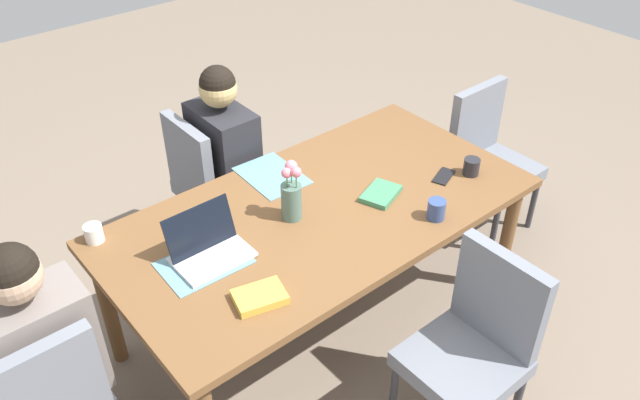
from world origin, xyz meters
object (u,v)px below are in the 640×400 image
(coffee_mug_near_right, at_px, (436,209))
(phone_black, at_px, (444,176))
(chair_far_left_far, at_px, (476,340))
(chair_head_left_right_near, at_px, (487,153))
(person_head_right_left_mid, at_px, (52,380))
(book_red_cover, at_px, (381,194))
(flower_vase, at_px, (291,195))
(coffee_mug_near_left, at_px, (471,167))
(dining_table, at_px, (320,221))
(person_near_left_near, at_px, (227,176))
(coffee_mug_centre_left, at_px, (94,233))
(chair_near_left_near, at_px, (210,180))
(laptop_head_right_left_mid, at_px, (208,248))
(book_blue_cover, at_px, (260,297))

(coffee_mug_near_right, distance_m, phone_black, 0.35)
(chair_far_left_far, bearing_deg, chair_head_left_right_near, -143.42)
(person_head_right_left_mid, height_order, book_red_cover, person_head_right_left_mid)
(flower_vase, xyz_separation_m, coffee_mug_near_left, (-0.91, 0.30, -0.08))
(dining_table, xyz_separation_m, person_head_right_left_mid, (1.32, -0.04, -0.15))
(flower_vase, height_order, phone_black, flower_vase)
(person_near_left_near, height_order, chair_far_left_far, person_near_left_near)
(chair_head_left_right_near, height_order, phone_black, chair_head_left_right_near)
(coffee_mug_near_right, bearing_deg, coffee_mug_centre_left, -33.62)
(coffee_mug_near_left, xyz_separation_m, book_red_cover, (0.48, -0.15, -0.03))
(chair_head_left_right_near, relative_size, flower_vase, 3.08)
(book_red_cover, distance_m, phone_black, 0.37)
(chair_far_left_far, bearing_deg, book_red_cover, -102.27)
(phone_black, bearing_deg, book_red_cover, -34.11)
(chair_near_left_near, xyz_separation_m, coffee_mug_near_right, (-0.46, 1.25, 0.30))
(chair_far_left_far, xyz_separation_m, laptop_head_right_left_mid, (0.70, -0.91, 0.29))
(person_near_left_near, xyz_separation_m, chair_head_left_right_near, (-1.37, 0.76, -0.03))
(chair_far_left_far, height_order, flower_vase, flower_vase)
(coffee_mug_centre_left, distance_m, book_blue_cover, 0.84)
(coffee_mug_near_right, bearing_deg, coffee_mug_near_left, -162.13)
(chair_near_left_near, distance_m, phone_black, 1.31)
(laptop_head_right_left_mid, distance_m, book_red_cover, 0.88)
(coffee_mug_near_right, distance_m, book_red_cover, 0.30)
(flower_vase, bearing_deg, coffee_mug_near_left, 162.06)
(book_blue_cover, bearing_deg, chair_far_left_far, 155.86)
(dining_table, bearing_deg, chair_near_left_near, -83.67)
(person_head_right_left_mid, distance_m, chair_head_left_right_near, 2.67)
(chair_far_left_far, bearing_deg, dining_table, -81.89)
(dining_table, distance_m, coffee_mug_centre_left, 1.02)
(dining_table, xyz_separation_m, book_blue_cover, (0.57, 0.31, 0.09))
(chair_near_left_near, xyz_separation_m, phone_black, (-0.74, 1.05, 0.25))
(flower_vase, distance_m, coffee_mug_near_right, 0.66)
(flower_vase, bearing_deg, chair_far_left_far, 106.26)
(person_head_right_left_mid, distance_m, phone_black, 2.00)
(dining_table, xyz_separation_m, laptop_head_right_left_mid, (0.58, -0.04, 0.12))
(chair_far_left_far, height_order, laptop_head_right_left_mid, laptop_head_right_left_mid)
(chair_head_left_right_near, xyz_separation_m, laptop_head_right_left_mid, (1.93, -0.00, 0.29))
(coffee_mug_near_left, relative_size, coffee_mug_centre_left, 1.08)
(phone_black, bearing_deg, book_blue_cover, -15.30)
(person_near_left_near, distance_m, chair_head_left_right_near, 1.57)
(flower_vase, distance_m, book_red_cover, 0.47)
(laptop_head_right_left_mid, distance_m, coffee_mug_centre_left, 0.53)
(flower_vase, distance_m, laptop_head_right_left_mid, 0.45)
(chair_near_left_near, height_order, flower_vase, flower_vase)
(person_head_right_left_mid, height_order, flower_vase, person_head_right_left_mid)
(coffee_mug_centre_left, xyz_separation_m, book_red_cover, (-1.20, 0.56, -0.03))
(dining_table, bearing_deg, coffee_mug_near_left, 161.26)
(person_head_right_left_mid, xyz_separation_m, book_blue_cover, (-0.75, 0.35, 0.24))
(flower_vase, relative_size, book_blue_cover, 1.46)
(chair_head_left_right_near, bearing_deg, book_blue_cover, 10.32)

